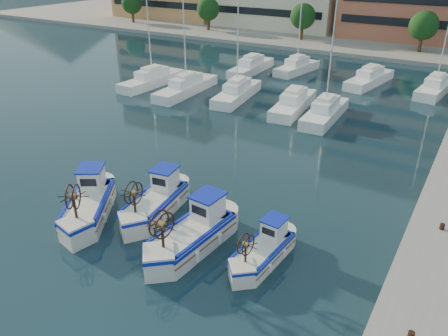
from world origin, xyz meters
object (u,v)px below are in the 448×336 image
(fishing_boat_b, at_px, (156,200))
(fishing_boat_d, at_px, (264,249))
(fishing_boat_c, at_px, (194,232))
(fishing_boat_a, at_px, (89,202))

(fishing_boat_b, height_order, fishing_boat_d, fishing_boat_b)
(fishing_boat_c, bearing_deg, fishing_boat_b, 161.98)
(fishing_boat_b, bearing_deg, fishing_boat_d, -13.54)
(fishing_boat_c, xyz_separation_m, fishing_boat_d, (3.53, 0.87, -0.21))
(fishing_boat_b, distance_m, fishing_boat_d, 7.26)
(fishing_boat_a, xyz_separation_m, fishing_boat_c, (6.74, 0.70, 0.01))
(fishing_boat_a, relative_size, fishing_boat_d, 1.31)
(fishing_boat_d, bearing_deg, fishing_boat_b, 178.88)
(fishing_boat_a, xyz_separation_m, fishing_boat_d, (10.27, 1.57, -0.20))
(fishing_boat_a, xyz_separation_m, fishing_boat_b, (3.04, 2.24, -0.05))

